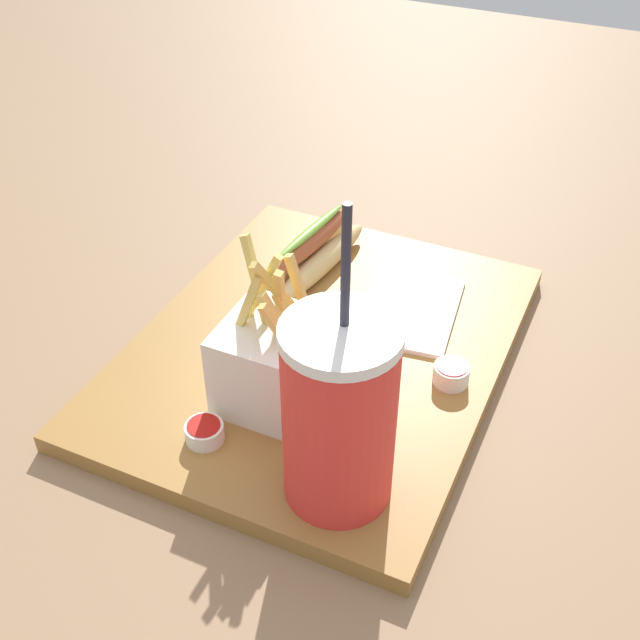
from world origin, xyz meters
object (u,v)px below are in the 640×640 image
Objects in this scene: hot_dog_1 at (312,254)px; ketchup_cup_1 at (204,431)px; soda_cup at (339,414)px; ketchup_cup_2 at (453,370)px; fries_basket at (270,360)px; napkin_stack at (408,309)px.

ketchup_cup_1 is (-0.28, -0.03, -0.01)m from hot_dog_1.
ketchup_cup_2 is at bearing -15.46° from soda_cup.
ketchup_cup_1 is (-0.07, 0.03, -0.04)m from fries_basket.
hot_dog_1 is at bearing 14.91° from fries_basket.
soda_cup is at bearing -150.90° from hot_dog_1.
soda_cup is 7.66× the size of ketchup_cup_2.
fries_basket is 1.18× the size of napkin_stack.
soda_cup is 7.68× the size of ketchup_cup_1.
ketchup_cup_1 reaches higher than napkin_stack.
ketchup_cup_2 is (0.09, -0.15, -0.03)m from fries_basket.
ketchup_cup_1 is 0.27m from napkin_stack.
ketchup_cup_2 is at bearing -57.21° from fries_basket.
fries_basket is at bearing -165.09° from hot_dog_1.
soda_cup is 0.32m from hot_dog_1.
napkin_stack is (0.25, -0.10, -0.01)m from ketchup_cup_1.
napkin_stack is at bearing -21.86° from ketchup_cup_1.
fries_basket is 0.21m from hot_dog_1.
ketchup_cup_2 is (0.17, -0.05, -0.07)m from soda_cup.
fries_basket is (0.07, 0.10, -0.04)m from soda_cup.
hot_dog_1 is 5.43× the size of ketchup_cup_1.
soda_cup reaches higher than fries_basket.
hot_dog_1 is at bearing 61.32° from ketchup_cup_2.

